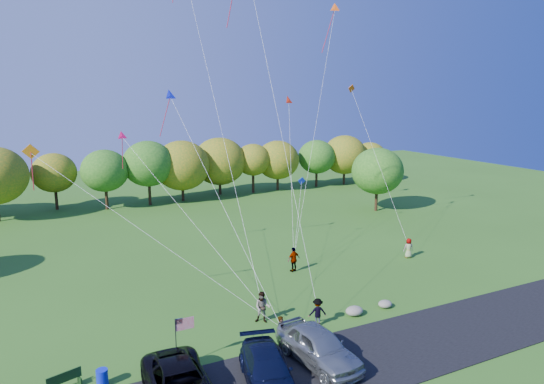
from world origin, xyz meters
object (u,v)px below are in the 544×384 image
at_px(minivan_silver, 318,346).
at_px(flyer_d, 294,259).
at_px(flyer_c, 318,312).
at_px(flyer_b, 262,307).
at_px(flyer_a, 281,330).
at_px(park_bench, 64,380).
at_px(flyer_e, 409,248).
at_px(trash_barrel, 102,378).
at_px(minivan_navy, 268,370).

distance_m(minivan_silver, flyer_d, 13.16).
bearing_deg(flyer_c, flyer_b, -16.27).
relative_size(minivan_silver, flyer_a, 3.27).
bearing_deg(park_bench, flyer_c, -16.12).
xyz_separation_m(flyer_b, flyer_e, (16.00, 5.27, -0.13)).
xyz_separation_m(flyer_d, flyer_e, (10.20, -1.41, -0.14)).
xyz_separation_m(flyer_e, trash_barrel, (-25.52, -7.79, -0.43)).
height_order(flyer_d, park_bench, flyer_d).
height_order(park_bench, trash_barrel, park_bench).
relative_size(flyer_e, park_bench, 1.07).
height_order(flyer_c, park_bench, flyer_c).
height_order(minivan_silver, park_bench, minivan_silver).
distance_m(flyer_c, park_bench, 13.91).
bearing_deg(flyer_a, flyer_e, -12.86).
bearing_deg(minivan_silver, trash_barrel, 158.13).
distance_m(minivan_navy, flyer_c, 6.83).
relative_size(flyer_b, trash_barrel, 2.37).
relative_size(flyer_b, park_bench, 1.24).
distance_m(minivan_silver, flyer_b, 5.43).
bearing_deg(park_bench, minivan_navy, -42.25).
distance_m(minivan_silver, flyer_a, 2.69).
distance_m(flyer_c, flyer_e, 14.99).
distance_m(flyer_d, park_bench, 19.06).
bearing_deg(flyer_d, minivan_navy, 44.99).
xyz_separation_m(flyer_a, flyer_e, (16.19, 8.10, 0.01)).
relative_size(minivan_navy, flyer_b, 2.76).
xyz_separation_m(minivan_navy, flyer_c, (5.34, 4.27, 0.01)).
height_order(flyer_a, flyer_b, flyer_b).
bearing_deg(flyer_d, flyer_b, 37.37).
bearing_deg(minivan_navy, flyer_d, 70.26).
height_order(flyer_b, flyer_d, flyer_d).
relative_size(flyer_c, flyer_e, 1.00).
distance_m(flyer_b, park_bench, 11.33).
bearing_deg(minivan_silver, minivan_navy, -174.53).
distance_m(flyer_d, flyer_e, 10.30).
xyz_separation_m(minivan_navy, flyer_d, (8.37, 12.72, 0.14)).
bearing_deg(minivan_silver, flyer_c, 53.05).
xyz_separation_m(flyer_b, park_bench, (-11.14, -2.04, -0.49)).
distance_m(minivan_navy, park_bench, 9.46).
distance_m(minivan_navy, flyer_e, 21.75).
height_order(minivan_navy, trash_barrel, minivan_navy).
distance_m(minivan_silver, flyer_c, 4.23).
height_order(flyer_c, flyer_e, flyer_c).
bearing_deg(flyer_a, trash_barrel, 138.62).
xyz_separation_m(flyer_e, park_bench, (-27.14, -7.31, -0.36)).
relative_size(flyer_a, trash_barrel, 2.03).
bearing_deg(minivan_navy, flyer_a, 66.98).
relative_size(minivan_navy, flyer_e, 3.19).
bearing_deg(flyer_a, minivan_navy, -166.07).
xyz_separation_m(minivan_navy, park_bench, (-8.57, 4.00, -0.36)).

